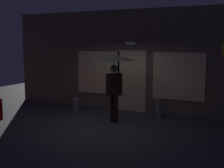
# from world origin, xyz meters

# --- Properties ---
(ground_plane) EXTENTS (18.00, 18.00, 0.00)m
(ground_plane) POSITION_xyz_m (0.00, 0.00, 0.00)
(ground_plane) COLOR #38353A
(building_facade) EXTENTS (10.17, 0.48, 3.65)m
(building_facade) POSITION_xyz_m (0.00, 2.35, 1.81)
(building_facade) COLOR brown
(building_facade) RESTS_ON ground
(person_with_umbrella) EXTENTS (1.29, 1.29, 2.13)m
(person_with_umbrella) POSITION_xyz_m (0.14, 0.47, 1.74)
(person_with_umbrella) COLOR black
(person_with_umbrella) RESTS_ON ground
(sidewalk_bollard) EXTENTS (0.21, 0.21, 0.53)m
(sidewalk_bollard) POSITION_xyz_m (-1.68, 1.05, 0.26)
(sidewalk_bollard) COLOR slate
(sidewalk_bollard) RESTS_ON ground
(sidewalk_bollard_2) EXTENTS (0.23, 0.23, 0.66)m
(sidewalk_bollard_2) POSITION_xyz_m (1.26, 1.56, 0.33)
(sidewalk_bollard_2) COLOR slate
(sidewalk_bollard_2) RESTS_ON ground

